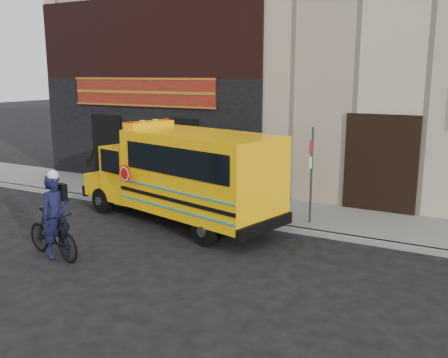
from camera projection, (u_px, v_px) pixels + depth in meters
ground at (173, 246)px, 12.79m from camera, size 120.00×120.00×0.00m
curb at (221, 218)px, 15.01m from camera, size 40.00×0.20×0.15m
sidewalk at (243, 207)px, 16.30m from camera, size 40.00×3.00×0.15m
building at (312, 29)px, 20.52m from camera, size 20.00×10.70×12.00m
school_bus at (185, 174)px, 14.42m from camera, size 7.21×3.72×2.92m
sign_pole at (311, 173)px, 14.05m from camera, size 0.06×0.25×2.90m
bicycle at (53, 234)px, 11.92m from camera, size 2.06×0.92×1.19m
cyclist at (56, 218)px, 11.82m from camera, size 0.64×0.82×1.99m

